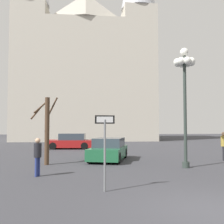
% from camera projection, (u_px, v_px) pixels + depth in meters
% --- Properties ---
extents(ground_plane, '(120.00, 120.00, 0.00)m').
position_uv_depth(ground_plane, '(219.00, 212.00, 6.53)').
color(ground_plane, '#38383D').
extents(cathedral, '(20.43, 10.99, 33.61)m').
position_uv_depth(cathedral, '(86.00, 66.00, 39.72)').
color(cathedral, '#BCB5A5').
rests_on(cathedral, ground).
extents(one_way_arrow_sign, '(0.65, 0.13, 2.47)m').
position_uv_depth(one_way_arrow_sign, '(105.00, 143.00, 8.59)').
color(one_way_arrow_sign, slate).
rests_on(one_way_arrow_sign, ground).
extents(street_lamp, '(1.15, 1.15, 6.15)m').
position_uv_depth(street_lamp, '(185.00, 76.00, 13.60)').
color(street_lamp, '#2D3833').
rests_on(street_lamp, ground).
extents(bare_tree, '(1.38, 1.27, 3.72)m').
position_uv_depth(bare_tree, '(47.00, 128.00, 14.50)').
color(bare_tree, '#473323').
rests_on(bare_tree, ground).
extents(parked_car_near_red, '(4.26, 2.16, 1.41)m').
position_uv_depth(parked_car_near_red, '(71.00, 142.00, 24.38)').
color(parked_car_near_red, maroon).
rests_on(parked_car_near_red, ground).
extents(parked_car_far_green, '(2.89, 4.43, 1.36)m').
position_uv_depth(parked_car_far_green, '(109.00, 150.00, 16.32)').
color(parked_car_far_green, '#1E5B38').
rests_on(parked_car_far_green, ground).
extents(pedestrian_walking, '(0.32, 0.32, 1.75)m').
position_uv_depth(pedestrian_walking, '(224.00, 143.00, 16.14)').
color(pedestrian_walking, black).
rests_on(pedestrian_walking, ground).
extents(pedestrian_standing, '(0.32, 0.32, 1.60)m').
position_uv_depth(pedestrian_standing, '(38.00, 153.00, 11.13)').
color(pedestrian_standing, navy).
rests_on(pedestrian_standing, ground).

